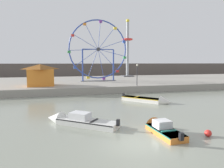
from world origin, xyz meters
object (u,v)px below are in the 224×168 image
Objects in this scene: ferris_wheel_blue_frame at (98,50)px; carnival_booth_orange_canopy at (41,75)px; mooring_buoy_orange at (208,133)px; promenade_lamp_near at (137,71)px; motorboat_pale_grey at (75,120)px; drop_tower_steel_tower at (127,49)px; motorboat_orange_hull at (159,128)px; motorboat_white_red_stripe at (150,100)px.

carnival_booth_orange_canopy is (-10.39, -6.15, -4.24)m from ferris_wheel_blue_frame.
mooring_buoy_orange is at bearing -67.41° from carnival_booth_orange_canopy.
ferris_wheel_blue_frame is 11.32m from promenade_lamp_near.
carnival_booth_orange_canopy reaches higher than motorboat_pale_grey.
carnival_booth_orange_canopy is at bearing -149.37° from ferris_wheel_blue_frame.
motorboat_pale_grey is 1.22× the size of carnival_booth_orange_canopy.
promenade_lamp_near is at bearing -105.08° from drop_tower_steel_tower.
drop_tower_steel_tower reaches higher than carnival_booth_orange_canopy.
motorboat_pale_grey is 1.63× the size of promenade_lamp_near.
promenade_lamp_near is (5.50, 17.91, 3.05)m from motorboat_orange_hull.
motorboat_pale_grey is 0.37× the size of drop_tower_steel_tower.
motorboat_orange_hull is 23.56m from carnival_booth_orange_canopy.
ferris_wheel_blue_frame reaches higher than motorboat_pale_grey.
ferris_wheel_blue_frame reaches higher than carnival_booth_orange_canopy.
ferris_wheel_blue_frame is (-2.68, 18.01, 6.81)m from motorboat_white_red_stripe.
drop_tower_steel_tower reaches higher than mooring_buoy_orange.
motorboat_white_red_stripe is 17.83m from carnival_booth_orange_canopy.
drop_tower_steel_tower reaches higher than ferris_wheel_blue_frame.
carnival_booth_orange_canopy is (-20.33, -17.33, -5.27)m from drop_tower_steel_tower.
motorboat_orange_hull is at bearing -71.12° from carnival_booth_orange_canopy.
motorboat_orange_hull is 3.02m from mooring_buoy_orange.
ferris_wheel_blue_frame is 27.17× the size of mooring_buoy_orange.
promenade_lamp_near is (10.90, 14.70, 3.02)m from motorboat_pale_grey.
motorboat_white_red_stripe is 12.24× the size of mooring_buoy_orange.
drop_tower_steel_tower is 4.36× the size of promenade_lamp_near.
motorboat_white_red_stripe is at bearing -101.06° from promenade_lamp_near.
promenade_lamp_near reaches higher than motorboat_pale_grey.
carnival_booth_orange_canopy is at bearing -174.46° from motorboat_white_red_stripe.
mooring_buoy_orange is at bearing -125.66° from motorboat_orange_hull.
ferris_wheel_blue_frame is 3.53× the size of promenade_lamp_near.
promenade_lamp_near is at bearing -87.73° from motorboat_pale_grey.
motorboat_white_red_stripe is 11.33m from motorboat_pale_grey.
ferris_wheel_blue_frame reaches higher than motorboat_orange_hull.
mooring_buoy_orange is at bearing -87.43° from ferris_wheel_blue_frame.
motorboat_orange_hull is 9.54× the size of mooring_buoy_orange.
carnival_booth_orange_canopy reaches higher than motorboat_orange_hull.
promenade_lamp_near is at bearing -19.62° from motorboat_orange_hull.
motorboat_pale_grey is (-9.29, -6.48, 0.04)m from motorboat_white_red_stripe.
motorboat_white_red_stripe is at bearing -24.44° from motorboat_orange_hull.
mooring_buoy_orange is at bearing -102.01° from drop_tower_steel_tower.
motorboat_orange_hull is (5.40, -3.21, -0.03)m from motorboat_pale_grey.
carnival_booth_orange_canopy is (-3.78, 18.34, 2.53)m from motorboat_pale_grey.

